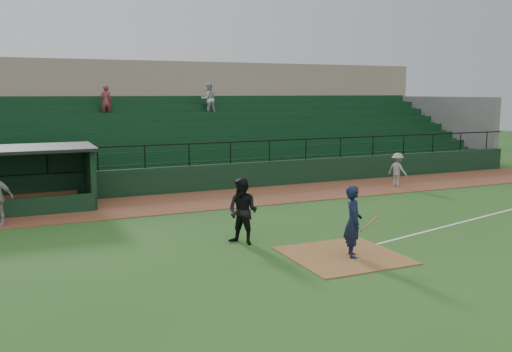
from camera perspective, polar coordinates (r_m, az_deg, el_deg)
name	(u,v)px	position (r m, az deg, el deg)	size (l,w,h in m)	color
ground	(325,247)	(16.29, 7.19, -7.33)	(90.00, 90.00, 0.00)	#244F19
warning_track	(228,198)	(23.31, -2.98, -2.34)	(40.00, 4.00, 0.03)	brown
home_plate_dirt	(343,255)	(15.48, 9.11, -8.18)	(3.00, 3.00, 0.03)	brown
foul_line	(494,214)	(22.20, 23.55, -3.66)	(18.00, 0.09, 0.01)	white
stadium_structure	(173,132)	(31.01, -8.62, 4.60)	(38.00, 13.08, 6.40)	black
batter_at_plate	(353,222)	(15.15, 10.10, -4.72)	(1.16, 0.86, 2.00)	black
umpire	(243,211)	(16.22, -1.39, -3.71)	(0.96, 0.75, 1.99)	black
runner	(398,170)	(26.91, 14.55, 0.64)	(1.04, 0.59, 1.60)	gray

